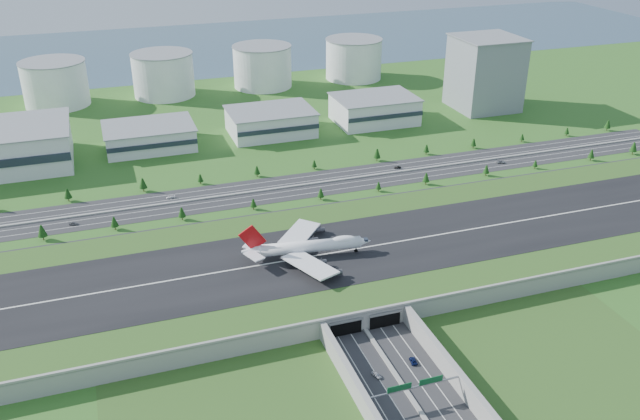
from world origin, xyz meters
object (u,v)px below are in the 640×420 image
object	(u,v)px
office_tower	(485,73)
car_7	(171,197)
boeing_747	(307,246)
car_0	(377,375)
car_5	(397,167)
car_2	(413,361)
car_4	(74,224)
fuel_tank_a	(55,84)
car_6	(501,162)

from	to	relation	value
office_tower	car_7	bearing A→B (deg)	-160.21
boeing_747	car_0	world-z (taller)	boeing_747
office_tower	car_5	distance (m)	152.16
car_2	car_4	xyz separation A→B (m)	(-120.60, 160.08, 0.11)
car_7	car_4	bearing A→B (deg)	-63.66
fuel_tank_a	boeing_747	distance (m)	328.80
car_4	car_2	bearing A→B (deg)	-121.90
car_0	car_5	bearing A→B (deg)	43.38
car_5	car_7	bearing A→B (deg)	-75.99
fuel_tank_a	car_4	world-z (taller)	fuel_tank_a
car_0	car_4	bearing A→B (deg)	102.74
office_tower	car_6	bearing A→B (deg)	-114.88
boeing_747	car_5	size ratio (longest dim) A/B	14.00
car_4	car_5	size ratio (longest dim) A/B	1.08
car_0	boeing_747	bearing A→B (deg)	71.24
car_6	office_tower	bearing A→B (deg)	-4.28
car_2	car_6	size ratio (longest dim) A/B	0.90
car_4	car_5	distance (m)	195.16
office_tower	car_7	world-z (taller)	office_tower
car_7	car_0	bearing A→B (deg)	24.45
office_tower	car_4	bearing A→B (deg)	-160.56
car_2	car_6	world-z (taller)	car_6
car_2	car_5	xyz separation A→B (m)	(73.93, 175.76, 0.02)
office_tower	car_6	world-z (taller)	office_tower
fuel_tank_a	boeing_747	world-z (taller)	fuel_tank_a
office_tower	car_0	size ratio (longest dim) A/B	12.40
office_tower	car_5	size ratio (longest dim) A/B	12.61
car_2	office_tower	bearing A→B (deg)	-115.15
office_tower	car_7	size ratio (longest dim) A/B	11.40
office_tower	car_5	xyz separation A→B (m)	(-116.55, -94.11, -26.66)
boeing_747	car_0	size ratio (longest dim) A/B	13.77
boeing_747	car_6	size ratio (longest dim) A/B	10.96
boeing_747	car_6	world-z (taller)	boeing_747
boeing_747	office_tower	bearing A→B (deg)	51.14
car_2	car_7	xyz separation A→B (m)	(-67.51, 177.06, 0.01)
fuel_tank_a	car_4	xyz separation A→B (m)	(8.92, -224.79, -16.58)
car_2	car_5	world-z (taller)	car_5
car_6	car_7	bearing A→B (deg)	106.61
boeing_747	car_2	size ratio (longest dim) A/B	12.23
car_0	car_7	xyz separation A→B (m)	(-51.12, 180.14, -0.06)
boeing_747	car_0	xyz separation A→B (m)	(1.46, -78.73, -12.53)
office_tower	car_5	world-z (taller)	office_tower
office_tower	car_6	size ratio (longest dim) A/B	9.87
car_6	car_2	bearing A→B (deg)	159.72
car_6	car_7	xyz separation A→B (m)	(-208.21, 14.54, -0.07)
fuel_tank_a	car_5	bearing A→B (deg)	-45.79
fuel_tank_a	car_6	distance (m)	350.34
car_0	car_5	distance (m)	200.36
car_5	car_6	distance (m)	68.07
boeing_747	car_2	world-z (taller)	boeing_747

